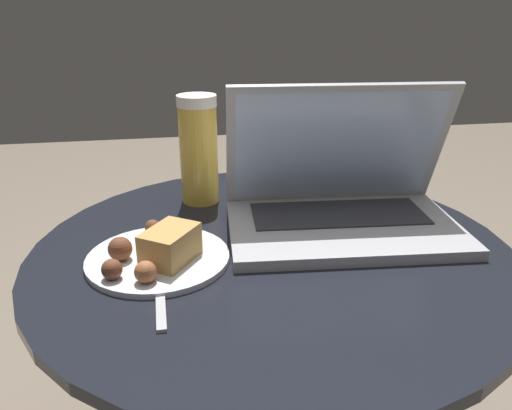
{
  "coord_description": "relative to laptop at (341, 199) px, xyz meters",
  "views": [
    {
      "loc": [
        -0.15,
        -0.69,
        0.93
      ],
      "look_at": [
        -0.02,
        0.0,
        0.64
      ],
      "focal_mm": 35.0,
      "sensor_mm": 36.0,
      "label": 1
    }
  ],
  "objects": [
    {
      "name": "laptop",
      "position": [
        0.0,
        0.0,
        0.0
      ],
      "size": [
        0.4,
        0.27,
        0.24
      ],
      "color": "#B2B2B7",
      "rests_on": "table"
    },
    {
      "name": "fork",
      "position": [
        -0.3,
        -0.14,
        -0.05
      ],
      "size": [
        0.03,
        0.19,
        0.0
      ],
      "color": "#B2B2B7",
      "rests_on": "table"
    },
    {
      "name": "napkin",
      "position": [
        -0.3,
        -0.08,
        -0.05
      ],
      "size": [
        0.17,
        0.13,
        0.0
      ],
      "color": "white",
      "rests_on": "table"
    },
    {
      "name": "snack_plate",
      "position": [
        -0.31,
        -0.08,
        -0.03
      ],
      "size": [
        0.21,
        0.21,
        0.06
      ],
      "color": "silver",
      "rests_on": "table"
    },
    {
      "name": "beer_glass",
      "position": [
        -0.23,
        0.16,
        0.05
      ],
      "size": [
        0.07,
        0.07,
        0.2
      ],
      "color": "gold",
      "rests_on": "table"
    },
    {
      "name": "table",
      "position": [
        -0.13,
        -0.05,
        -0.2
      ],
      "size": [
        0.75,
        0.75,
        0.57
      ],
      "color": "#515156",
      "rests_on": "ground_plane"
    }
  ]
}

